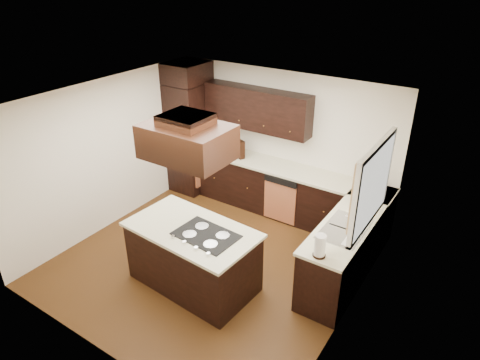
% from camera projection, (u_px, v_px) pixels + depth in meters
% --- Properties ---
extents(floor, '(4.20, 4.20, 0.02)m').
position_uv_depth(floor, '(213.00, 260.00, 6.57)').
color(floor, brown).
rests_on(floor, ground).
extents(ceiling, '(4.20, 4.20, 0.02)m').
position_uv_depth(ceiling, '(207.00, 101.00, 5.42)').
color(ceiling, white).
rests_on(ceiling, ground).
extents(wall_back, '(4.20, 0.02, 2.50)m').
position_uv_depth(wall_back, '(282.00, 141.00, 7.56)').
color(wall_back, white).
rests_on(wall_back, ground).
extents(wall_front, '(4.20, 0.02, 2.50)m').
position_uv_depth(wall_front, '(88.00, 269.00, 4.43)').
color(wall_front, white).
rests_on(wall_front, ground).
extents(wall_left, '(0.02, 4.20, 2.50)m').
position_uv_depth(wall_left, '(108.00, 155.00, 7.03)').
color(wall_left, white).
rests_on(wall_left, ground).
extents(wall_right, '(0.02, 4.20, 2.50)m').
position_uv_depth(wall_right, '(356.00, 236.00, 4.96)').
color(wall_right, white).
rests_on(wall_right, ground).
extents(oven_column, '(0.65, 0.75, 2.12)m').
position_uv_depth(oven_column, '(190.00, 138.00, 8.22)').
color(oven_column, black).
rests_on(oven_column, floor).
extents(wall_oven_face, '(0.05, 0.62, 0.78)m').
position_uv_depth(wall_oven_face, '(205.00, 139.00, 8.02)').
color(wall_oven_face, '#BF6943').
rests_on(wall_oven_face, oven_column).
extents(base_cabinets_back, '(2.93, 0.60, 0.88)m').
position_uv_depth(base_cabinets_back, '(274.00, 189.00, 7.69)').
color(base_cabinets_back, black).
rests_on(base_cabinets_back, floor).
extents(base_cabinets_right, '(0.60, 2.40, 0.88)m').
position_uv_depth(base_cabinets_right, '(350.00, 246.00, 6.15)').
color(base_cabinets_right, black).
rests_on(base_cabinets_right, floor).
extents(countertop_back, '(2.93, 0.63, 0.04)m').
position_uv_depth(countertop_back, '(274.00, 166.00, 7.46)').
color(countertop_back, beige).
rests_on(countertop_back, base_cabinets_back).
extents(countertop_right, '(0.63, 2.40, 0.04)m').
position_uv_depth(countertop_right, '(353.00, 218.00, 5.95)').
color(countertop_right, beige).
rests_on(countertop_right, base_cabinets_right).
extents(upper_cabinets, '(2.00, 0.34, 0.72)m').
position_uv_depth(upper_cabinets, '(257.00, 109.00, 7.38)').
color(upper_cabinets, black).
rests_on(upper_cabinets, wall_back).
extents(dishwasher_front, '(0.60, 0.05, 0.72)m').
position_uv_depth(dishwasher_front, '(280.00, 202.00, 7.34)').
color(dishwasher_front, '#BF6943').
rests_on(dishwasher_front, floor).
extents(window_frame, '(0.06, 1.32, 1.12)m').
position_uv_depth(window_frame, '(372.00, 186.00, 5.21)').
color(window_frame, white).
rests_on(window_frame, wall_right).
extents(window_pane, '(0.00, 1.20, 1.00)m').
position_uv_depth(window_pane, '(375.00, 186.00, 5.19)').
color(window_pane, white).
rests_on(window_pane, wall_right).
extents(curtain_left, '(0.02, 0.34, 0.90)m').
position_uv_depth(curtain_left, '(356.00, 195.00, 4.90)').
color(curtain_left, beige).
rests_on(curtain_left, wall_right).
extents(curtain_right, '(0.02, 0.34, 0.90)m').
position_uv_depth(curtain_right, '(379.00, 168.00, 5.53)').
color(curtain_right, beige).
rests_on(curtain_right, wall_right).
extents(sink_rim, '(0.52, 0.84, 0.01)m').
position_uv_depth(sink_rim, '(345.00, 229.00, 5.67)').
color(sink_rim, silver).
rests_on(sink_rim, countertop_right).
extents(island, '(1.76, 1.04, 0.88)m').
position_uv_depth(island, '(193.00, 258.00, 5.90)').
color(island, black).
rests_on(island, floor).
extents(island_top, '(1.83, 1.11, 0.04)m').
position_uv_depth(island_top, '(192.00, 230.00, 5.69)').
color(island_top, beige).
rests_on(island_top, island).
extents(cooktop, '(0.84, 0.59, 0.01)m').
position_uv_depth(cooktop, '(206.00, 235.00, 5.54)').
color(cooktop, black).
rests_on(cooktop, island_top).
extents(range_hood, '(1.05, 0.72, 0.42)m').
position_uv_depth(range_hood, '(187.00, 142.00, 5.12)').
color(range_hood, black).
rests_on(range_hood, ceiling).
extents(hood_duct, '(0.55, 0.50, 0.13)m').
position_uv_depth(hood_duct, '(186.00, 120.00, 5.00)').
color(hood_duct, black).
rests_on(hood_duct, ceiling).
extents(blender_base, '(0.15, 0.15, 0.10)m').
position_uv_depth(blender_base, '(220.00, 148.00, 7.99)').
color(blender_base, silver).
rests_on(blender_base, countertop_back).
extents(blender_pitcher, '(0.13, 0.13, 0.26)m').
position_uv_depth(blender_pitcher, '(220.00, 139.00, 7.90)').
color(blender_pitcher, silver).
rests_on(blender_pitcher, blender_base).
extents(spice_rack, '(0.41, 0.25, 0.33)m').
position_uv_depth(spice_rack, '(237.00, 147.00, 7.73)').
color(spice_rack, black).
rests_on(spice_rack, countertop_back).
extents(mixing_bowl, '(0.35, 0.35, 0.07)m').
position_uv_depth(mixing_bowl, '(210.00, 146.00, 8.13)').
color(mixing_bowl, white).
rests_on(mixing_bowl, countertop_back).
extents(soap_bottle, '(0.11, 0.11, 0.19)m').
position_uv_depth(soap_bottle, '(356.00, 202.00, 6.12)').
color(soap_bottle, white).
rests_on(soap_bottle, countertop_right).
extents(paper_towel, '(0.15, 0.15, 0.30)m').
position_uv_depth(paper_towel, '(320.00, 246.00, 5.09)').
color(paper_towel, white).
rests_on(paper_towel, countertop_right).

